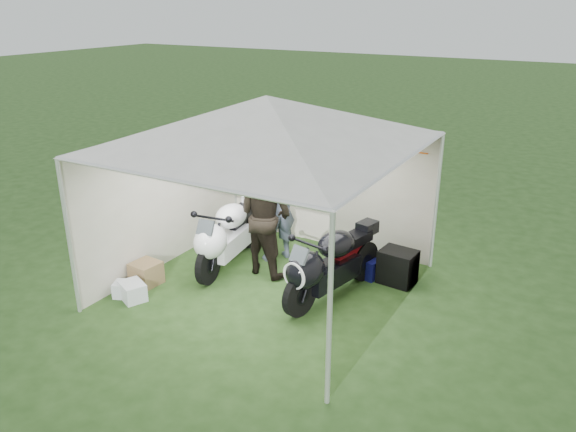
% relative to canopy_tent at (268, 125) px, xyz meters
% --- Properties ---
extents(ground, '(80.00, 80.00, 0.00)m').
position_rel_canopy_tent_xyz_m(ground, '(0.00, -0.03, -2.58)').
color(ground, '#224015').
rests_on(ground, ground).
extents(canopy_tent, '(5.66, 5.66, 3.00)m').
position_rel_canopy_tent_xyz_m(canopy_tent, '(0.00, 0.00, 0.00)').
color(canopy_tent, silver).
rests_on(canopy_tent, ground).
extents(motorcycle_white, '(0.67, 2.20, 1.08)m').
position_rel_canopy_tent_xyz_m(motorcycle_white, '(-0.98, 0.25, -1.97)').
color(motorcycle_white, black).
rests_on(motorcycle_white, ground).
extents(motorcycle_black, '(0.79, 2.16, 1.07)m').
position_rel_canopy_tent_xyz_m(motorcycle_black, '(0.97, 0.09, -1.98)').
color(motorcycle_black, black).
rests_on(motorcycle_black, ground).
extents(paddock_stand, '(0.48, 0.36, 0.32)m').
position_rel_canopy_tent_xyz_m(paddock_stand, '(1.19, 1.06, -2.41)').
color(paddock_stand, '#2326BB').
rests_on(paddock_stand, ground).
extents(person_dark_jacket, '(1.09, 0.91, 2.01)m').
position_rel_canopy_tent_xyz_m(person_dark_jacket, '(-0.33, 0.44, -1.57)').
color(person_dark_jacket, black).
rests_on(person_dark_jacket, ground).
extents(person_blue_jacket, '(0.81, 0.87, 2.01)m').
position_rel_canopy_tent_xyz_m(person_blue_jacket, '(-0.45, 0.94, -1.57)').
color(person_blue_jacket, slate).
rests_on(person_blue_jacket, ground).
extents(equipment_box, '(0.59, 0.49, 0.55)m').
position_rel_canopy_tent_xyz_m(equipment_box, '(1.70, 1.12, -2.30)').
color(equipment_box, black).
rests_on(equipment_box, ground).
extents(crate_0, '(0.50, 0.46, 0.27)m').
position_rel_canopy_tent_xyz_m(crate_0, '(-1.58, -1.38, -2.44)').
color(crate_0, silver).
rests_on(crate_0, ground).
extents(crate_1, '(0.44, 0.44, 0.37)m').
position_rel_canopy_tent_xyz_m(crate_1, '(-1.75, -0.90, -2.39)').
color(crate_1, olive).
rests_on(crate_1, ground).
extents(crate_2, '(0.40, 0.37, 0.23)m').
position_rel_canopy_tent_xyz_m(crate_2, '(-1.75, -1.37, -2.46)').
color(crate_2, silver).
rests_on(crate_2, ground).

